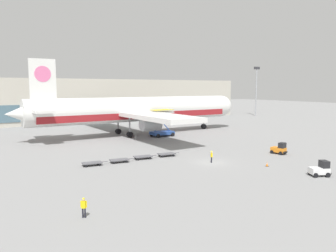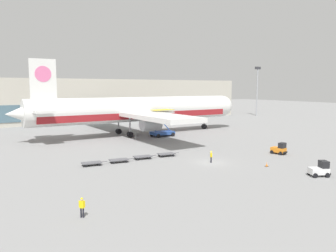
{
  "view_description": "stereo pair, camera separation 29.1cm",
  "coord_description": "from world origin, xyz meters",
  "px_view_note": "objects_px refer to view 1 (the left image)",
  "views": [
    {
      "loc": [
        -30.63,
        -37.98,
        11.25
      ],
      "look_at": [
        1.2,
        14.68,
        4.0
      ],
      "focal_mm": 35.0,
      "sensor_mm": 36.0,
      "label": 1
    },
    {
      "loc": [
        -30.38,
        -38.13,
        11.25
      ],
      "look_at": [
        1.2,
        14.68,
        4.0
      ],
      "focal_mm": 35.0,
      "sensor_mm": 36.0,
      "label": 2
    }
  ],
  "objects_px": {
    "scissor_lift_loader": "(162,126)",
    "ground_crew_far": "(84,206)",
    "traffic_cone_near": "(267,164)",
    "baggage_dolly_lead": "(92,163)",
    "baggage_dolly_trail": "(167,154)",
    "ground_crew_near": "(212,156)",
    "baggage_tug_foreground": "(279,149)",
    "airplane_main": "(136,110)",
    "baggage_dolly_third": "(143,157)",
    "baggage_dolly_second": "(119,160)",
    "baggage_tug_mid": "(320,169)",
    "light_mast": "(256,87)"
  },
  "relations": [
    {
      "from": "traffic_cone_near",
      "to": "baggage_dolly_lead",
      "type": "bearing_deg",
      "value": 147.96
    },
    {
      "from": "light_mast",
      "to": "baggage_tug_mid",
      "type": "height_order",
      "value": "light_mast"
    },
    {
      "from": "baggage_dolly_second",
      "to": "baggage_dolly_third",
      "type": "relative_size",
      "value": 1.0
    },
    {
      "from": "baggage_dolly_lead",
      "to": "traffic_cone_near",
      "type": "bearing_deg",
      "value": -24.94
    },
    {
      "from": "scissor_lift_loader",
      "to": "airplane_main",
      "type": "bearing_deg",
      "value": 123.1
    },
    {
      "from": "light_mast",
      "to": "baggage_dolly_trail",
      "type": "height_order",
      "value": "light_mast"
    },
    {
      "from": "baggage_dolly_lead",
      "to": "scissor_lift_loader",
      "type": "bearing_deg",
      "value": 47.48
    },
    {
      "from": "baggage_tug_mid",
      "to": "baggage_dolly_lead",
      "type": "height_order",
      "value": "baggage_tug_mid"
    },
    {
      "from": "light_mast",
      "to": "baggage_dolly_second",
      "type": "relative_size",
      "value": 5.15
    },
    {
      "from": "ground_crew_near",
      "to": "baggage_dolly_lead",
      "type": "bearing_deg",
      "value": 87.3
    },
    {
      "from": "baggage_tug_mid",
      "to": "ground_crew_far",
      "type": "xyz_separation_m",
      "value": [
        -29.88,
        2.3,
        0.19
      ]
    },
    {
      "from": "scissor_lift_loader",
      "to": "traffic_cone_near",
      "type": "distance_m",
      "value": 33.13
    },
    {
      "from": "traffic_cone_near",
      "to": "baggage_dolly_second",
      "type": "bearing_deg",
      "value": 142.42
    },
    {
      "from": "baggage_dolly_second",
      "to": "baggage_dolly_trail",
      "type": "relative_size",
      "value": 1.0
    },
    {
      "from": "baggage_tug_mid",
      "to": "baggage_dolly_trail",
      "type": "xyz_separation_m",
      "value": [
        -10.6,
        20.52,
        -0.49
      ]
    },
    {
      "from": "light_mast",
      "to": "baggage_dolly_trail",
      "type": "xyz_separation_m",
      "value": [
        -70.85,
        -48.7,
        -11.08
      ]
    },
    {
      "from": "baggage_dolly_trail",
      "to": "ground_crew_near",
      "type": "xyz_separation_m",
      "value": [
        3.43,
        -7.43,
        0.66
      ]
    },
    {
      "from": "baggage_dolly_second",
      "to": "baggage_dolly_trail",
      "type": "height_order",
      "value": "same"
    },
    {
      "from": "baggage_dolly_lead",
      "to": "baggage_dolly_third",
      "type": "relative_size",
      "value": 1.0
    },
    {
      "from": "ground_crew_near",
      "to": "baggage_dolly_third",
      "type": "bearing_deg",
      "value": 67.68
    },
    {
      "from": "light_mast",
      "to": "ground_crew_near",
      "type": "xyz_separation_m",
      "value": [
        -67.42,
        -56.13,
        -10.42
      ]
    },
    {
      "from": "airplane_main",
      "to": "scissor_lift_loader",
      "type": "relative_size",
      "value": 9.38
    },
    {
      "from": "scissor_lift_loader",
      "to": "ground_crew_near",
      "type": "distance_m",
      "value": 28.01
    },
    {
      "from": "ground_crew_near",
      "to": "scissor_lift_loader",
      "type": "bearing_deg",
      "value": 7.49
    },
    {
      "from": "ground_crew_near",
      "to": "traffic_cone_near",
      "type": "bearing_deg",
      "value": -115.8
    },
    {
      "from": "scissor_lift_loader",
      "to": "ground_crew_far",
      "type": "distance_m",
      "value": 48.2
    },
    {
      "from": "scissor_lift_loader",
      "to": "baggage_tug_foreground",
      "type": "distance_m",
      "value": 28.8
    },
    {
      "from": "scissor_lift_loader",
      "to": "baggage_tug_mid",
      "type": "height_order",
      "value": "scissor_lift_loader"
    },
    {
      "from": "scissor_lift_loader",
      "to": "baggage_tug_mid",
      "type": "distance_m",
      "value": 40.18
    },
    {
      "from": "baggage_tug_mid",
      "to": "baggage_dolly_trail",
      "type": "height_order",
      "value": "baggage_tug_mid"
    },
    {
      "from": "light_mast",
      "to": "baggage_dolly_trail",
      "type": "distance_m",
      "value": 86.68
    },
    {
      "from": "traffic_cone_near",
      "to": "airplane_main",
      "type": "bearing_deg",
      "value": 93.13
    },
    {
      "from": "airplane_main",
      "to": "ground_crew_near",
      "type": "xyz_separation_m",
      "value": [
        -3.26,
        -32.66,
        -4.79
      ]
    },
    {
      "from": "baggage_dolly_trail",
      "to": "ground_crew_far",
      "type": "distance_m",
      "value": 26.54
    },
    {
      "from": "ground_crew_far",
      "to": "baggage_tug_mid",
      "type": "bearing_deg",
      "value": -149.13
    },
    {
      "from": "light_mast",
      "to": "baggage_dolly_second",
      "type": "xyz_separation_m",
      "value": [
        -79.26,
        -48.85,
        -11.08
      ]
    },
    {
      "from": "baggage_tug_mid",
      "to": "baggage_dolly_lead",
      "type": "xyz_separation_m",
      "value": [
        -23.18,
        20.51,
        -0.49
      ]
    },
    {
      "from": "baggage_dolly_second",
      "to": "baggage_tug_mid",
      "type": "bearing_deg",
      "value": -39.88
    },
    {
      "from": "baggage_dolly_third",
      "to": "baggage_tug_foreground",
      "type": "bearing_deg",
      "value": -14.12
    },
    {
      "from": "scissor_lift_loader",
      "to": "baggage_tug_mid",
      "type": "relative_size",
      "value": 2.21
    },
    {
      "from": "baggage_dolly_third",
      "to": "light_mast",
      "type": "bearing_deg",
      "value": 39.98
    },
    {
      "from": "airplane_main",
      "to": "ground_crew_far",
      "type": "xyz_separation_m",
      "value": [
        -25.97,
        -43.45,
        -4.77
      ]
    },
    {
      "from": "scissor_lift_loader",
      "to": "baggage_tug_foreground",
      "type": "bearing_deg",
      "value": -77.43
    },
    {
      "from": "baggage_dolly_second",
      "to": "ground_crew_near",
      "type": "bearing_deg",
      "value": -24.5
    },
    {
      "from": "airplane_main",
      "to": "baggage_dolly_second",
      "type": "relative_size",
      "value": 15.41
    },
    {
      "from": "ground_crew_far",
      "to": "baggage_dolly_trail",
      "type": "bearing_deg",
      "value": -101.34
    },
    {
      "from": "baggage_tug_foreground",
      "to": "baggage_dolly_lead",
      "type": "distance_m",
      "value": 31.13
    },
    {
      "from": "baggage_tug_foreground",
      "to": "ground_crew_near",
      "type": "distance_m",
      "value": 14.03
    },
    {
      "from": "light_mast",
      "to": "traffic_cone_near",
      "type": "xyz_separation_m",
      "value": [
        -62.05,
        -62.09,
        -11.15
      ]
    },
    {
      "from": "airplane_main",
      "to": "ground_crew_far",
      "type": "distance_m",
      "value": 50.84
    }
  ]
}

